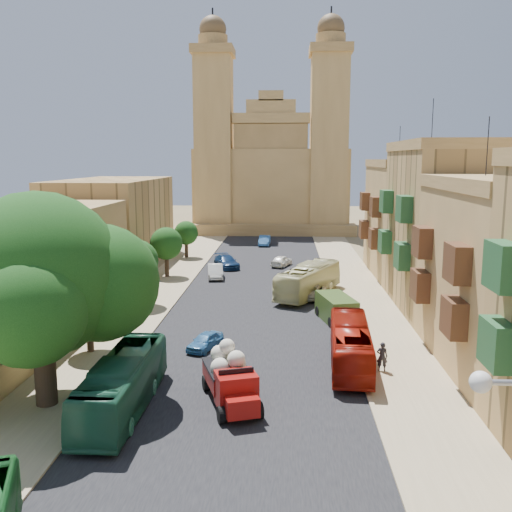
# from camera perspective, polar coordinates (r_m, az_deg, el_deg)

# --- Properties ---
(ground) EXTENTS (260.00, 260.00, 0.00)m
(ground) POSITION_cam_1_polar(r_m,az_deg,el_deg) (26.00, -3.19, -18.59)
(ground) COLOR brown
(road_surface) EXTENTS (14.00, 140.00, 0.01)m
(road_surface) POSITION_cam_1_polar(r_m,az_deg,el_deg) (54.24, 0.22, -3.46)
(road_surface) COLOR black
(road_surface) RESTS_ON ground
(sidewalk_east) EXTENTS (5.00, 140.00, 0.01)m
(sidewalk_east) POSITION_cam_1_polar(r_m,az_deg,el_deg) (54.62, 10.25, -3.52)
(sidewalk_east) COLOR tan
(sidewalk_east) RESTS_ON ground
(sidewalk_west) EXTENTS (5.00, 140.00, 0.01)m
(sidewalk_west) POSITION_cam_1_polar(r_m,az_deg,el_deg) (55.50, -9.64, -3.29)
(sidewalk_west) COLOR tan
(sidewalk_west) RESTS_ON ground
(kerb_east) EXTENTS (0.25, 140.00, 0.12)m
(kerb_east) POSITION_cam_1_polar(r_m,az_deg,el_deg) (54.34, 7.63, -3.46)
(kerb_east) COLOR tan
(kerb_east) RESTS_ON ground
(kerb_west) EXTENTS (0.25, 140.00, 0.12)m
(kerb_west) POSITION_cam_1_polar(r_m,az_deg,el_deg) (55.00, -7.09, -3.29)
(kerb_west) COLOR tan
(kerb_west) RESTS_ON ground
(townhouse_b) EXTENTS (9.00, 14.00, 14.90)m
(townhouse_b) POSITION_cam_1_polar(r_m,az_deg,el_deg) (36.92, 24.21, -1.57)
(townhouse_b) COLOR #AA844C
(townhouse_b) RESTS_ON ground
(townhouse_c) EXTENTS (9.00, 14.00, 17.40)m
(townhouse_c) POSITION_cam_1_polar(r_m,az_deg,el_deg) (49.89, 18.58, 2.94)
(townhouse_c) COLOR tan
(townhouse_c) RESTS_ON ground
(townhouse_d) EXTENTS (9.00, 14.00, 15.90)m
(townhouse_d) POSITION_cam_1_polar(r_m,az_deg,el_deg) (63.49, 15.20, 3.76)
(townhouse_d) COLOR #AA844C
(townhouse_d) RESTS_ON ground
(west_wall) EXTENTS (1.00, 40.00, 1.80)m
(west_wall) POSITION_cam_1_polar(r_m,az_deg,el_deg) (46.75, -15.95, -4.85)
(west_wall) COLOR #AA844C
(west_wall) RESTS_ON ground
(west_building_low) EXTENTS (10.00, 28.00, 8.40)m
(west_building_low) POSITION_cam_1_polar(r_m,az_deg,el_deg) (46.37, -23.38, -1.21)
(west_building_low) COLOR olive
(west_building_low) RESTS_ON ground
(west_building_mid) EXTENTS (10.00, 22.00, 10.00)m
(west_building_mid) POSITION_cam_1_polar(r_m,az_deg,el_deg) (70.24, -14.05, 3.39)
(west_building_mid) COLOR tan
(west_building_mid) RESTS_ON ground
(church) EXTENTS (28.00, 22.50, 36.30)m
(church) POSITION_cam_1_polar(r_m,az_deg,el_deg) (101.45, 1.58, 8.06)
(church) COLOR #AA844C
(church) RESTS_ON ground
(ficus_tree) EXTENTS (10.83, 9.96, 10.83)m
(ficus_tree) POSITION_cam_1_polar(r_m,az_deg,el_deg) (29.91, -20.67, -2.35)
(ficus_tree) COLOR #37271B
(ficus_tree) RESTS_ON ground
(street_tree_a) EXTENTS (3.52, 3.52, 5.41)m
(street_tree_a) POSITION_cam_1_polar(r_m,az_deg,el_deg) (37.97, -16.45, -3.96)
(street_tree_a) COLOR #37271B
(street_tree_a) RESTS_ON ground
(street_tree_b) EXTENTS (3.67, 3.67, 5.64)m
(street_tree_b) POSITION_cam_1_polar(r_m,az_deg,el_deg) (49.17, -11.84, -0.54)
(street_tree_b) COLOR #37271B
(street_tree_b) RESTS_ON ground
(street_tree_c) EXTENTS (3.43, 3.43, 5.27)m
(street_tree_c) POSITION_cam_1_polar(r_m,az_deg,el_deg) (60.73, -8.96, 1.22)
(street_tree_c) COLOR #37271B
(street_tree_c) RESTS_ON ground
(street_tree_d) EXTENTS (3.03, 3.03, 4.66)m
(street_tree_d) POSITION_cam_1_polar(r_m,az_deg,el_deg) (72.46, -7.00, 2.29)
(street_tree_d) COLOR #37271B
(street_tree_d) RESTS_ON ground
(red_truck) EXTENTS (3.58, 5.73, 3.17)m
(red_truck) POSITION_cam_1_polar(r_m,az_deg,el_deg) (29.50, -2.54, -12.05)
(red_truck) COLOR maroon
(red_truck) RESTS_ON ground
(olive_pickup) EXTENTS (3.09, 5.05, 1.94)m
(olive_pickup) POSITION_cam_1_polar(r_m,az_deg,el_deg) (44.42, 8.03, -5.26)
(olive_pickup) COLOR #344C1C
(olive_pickup) RESTS_ON ground
(bus_green_north) EXTENTS (2.33, 9.89, 2.75)m
(bus_green_north) POSITION_cam_1_polar(r_m,az_deg,el_deg) (29.51, -13.20, -12.34)
(bus_green_north) COLOR #205C40
(bus_green_north) RESTS_ON ground
(bus_red_east) EXTENTS (2.86, 9.64, 2.65)m
(bus_red_east) POSITION_cam_1_polar(r_m,az_deg,el_deg) (35.03, 9.41, -8.74)
(bus_red_east) COLOR maroon
(bus_red_east) RESTS_ON ground
(bus_cream_east) EXTENTS (6.49, 10.43, 2.88)m
(bus_cream_east) POSITION_cam_1_polar(r_m,az_deg,el_deg) (52.04, 5.28, -2.44)
(bus_cream_east) COLOR beige
(bus_cream_east) RESTS_ON ground
(car_blue_a) EXTENTS (2.44, 3.53, 1.12)m
(car_blue_a) POSITION_cam_1_polar(r_m,az_deg,el_deg) (37.83, -5.11, -8.47)
(car_blue_a) COLOR teal
(car_blue_a) RESTS_ON ground
(car_white_a) EXTENTS (2.15, 4.55, 1.44)m
(car_white_a) POSITION_cam_1_polar(r_m,az_deg,el_deg) (59.85, -4.09, -1.54)
(car_white_a) COLOR silver
(car_white_a) RESTS_ON ground
(car_cream) EXTENTS (2.96, 5.14, 1.35)m
(car_cream) POSITION_cam_1_polar(r_m,az_deg,el_deg) (51.35, 5.66, -3.49)
(car_cream) COLOR beige
(car_cream) RESTS_ON ground
(car_dkblue) EXTENTS (3.78, 5.36, 1.44)m
(car_dkblue) POSITION_cam_1_polar(r_m,az_deg,el_deg) (65.33, -2.97, -0.58)
(car_dkblue) COLOR #0F274E
(car_dkblue) RESTS_ON ground
(car_white_b) EXTENTS (2.78, 4.09, 1.29)m
(car_white_b) POSITION_cam_1_polar(r_m,az_deg,el_deg) (66.31, 2.57, -0.49)
(car_white_b) COLOR white
(car_white_b) RESTS_ON ground
(car_blue_b) EXTENTS (1.68, 4.39, 1.43)m
(car_blue_b) POSITION_cam_1_polar(r_m,az_deg,el_deg) (82.44, 0.85, 1.56)
(car_blue_b) COLOR #3871B5
(car_blue_b) RESTS_ON ground
(pedestrian_a) EXTENTS (0.70, 0.52, 1.76)m
(pedestrian_a) POSITION_cam_1_polar(r_m,az_deg,el_deg) (34.70, 12.50, -9.80)
(pedestrian_a) COLOR #232227
(pedestrian_a) RESTS_ON ground
(pedestrian_c) EXTENTS (0.76, 1.11, 1.74)m
(pedestrian_c) POSITION_cam_1_polar(r_m,az_deg,el_deg) (42.89, 9.56, -5.94)
(pedestrian_c) COLOR #2C2C35
(pedestrian_c) RESTS_ON ground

